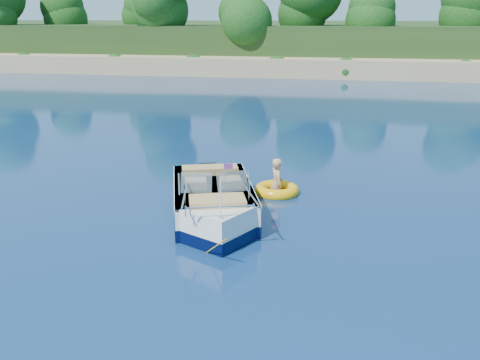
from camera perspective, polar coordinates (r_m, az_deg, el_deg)
The scene contains 6 objects.
ground at distance 10.47m, azimuth 10.75°, elevation -10.81°, with size 160.00×160.00×0.00m, color #091840.
shoreline at distance 73.16m, azimuth 11.43°, elevation 13.76°, with size 170.00×59.00×6.00m.
treeline at distance 50.30m, azimuth 11.76°, elevation 17.57°, with size 150.00×7.12×8.19m.
motorboat at distance 13.30m, azimuth -2.82°, elevation -2.68°, with size 2.97×5.26×1.82m.
tow_tube at distance 15.27m, azimuth 3.93°, elevation -1.11°, with size 1.36×1.36×0.34m.
boy at distance 15.37m, azimuth 3.87°, elevation -1.33°, with size 0.57×0.37×1.55m, color tan.
Camera 1 is at (-0.15, -9.28, 4.85)m, focal length 40.00 mm.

